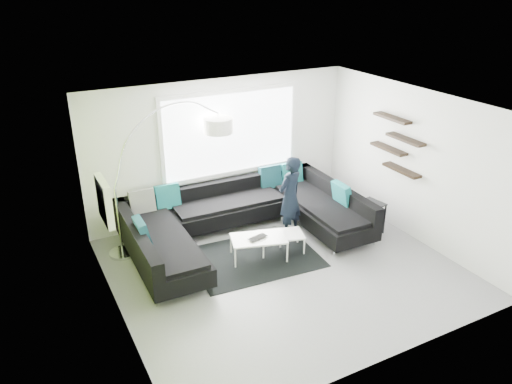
% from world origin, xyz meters
% --- Properties ---
extents(ground, '(5.50, 5.50, 0.00)m').
position_xyz_m(ground, '(0.00, 0.00, 0.00)').
color(ground, gray).
rests_on(ground, ground).
extents(room_shell, '(5.54, 5.04, 2.82)m').
position_xyz_m(room_shell, '(0.04, 0.21, 1.81)').
color(room_shell, white).
rests_on(room_shell, ground).
extents(sectional_sofa, '(4.29, 2.70, 0.91)m').
position_xyz_m(sectional_sofa, '(-0.15, 1.14, 0.40)').
color(sectional_sofa, black).
rests_on(sectional_sofa, ground).
extents(rug, '(2.29, 1.74, 0.01)m').
position_xyz_m(rug, '(-0.28, 0.54, 0.01)').
color(rug, black).
rests_on(rug, ground).
extents(coffee_table, '(1.38, 1.03, 0.40)m').
position_xyz_m(coffee_table, '(0.02, 0.52, 0.20)').
color(coffee_table, white).
rests_on(coffee_table, ground).
extents(arc_lamp, '(2.47, 0.98, 2.58)m').
position_xyz_m(arc_lamp, '(-2.31, 1.74, 1.29)').
color(arc_lamp, silver).
rests_on(arc_lamp, ground).
extents(side_table, '(0.52, 0.52, 0.62)m').
position_xyz_m(side_table, '(2.11, 0.35, 0.31)').
color(side_table, black).
rests_on(side_table, ground).
extents(person, '(0.84, 0.78, 1.58)m').
position_xyz_m(person, '(0.71, 1.00, 0.79)').
color(person, black).
rests_on(person, ground).
extents(laptop, '(0.45, 0.38, 0.03)m').
position_xyz_m(laptop, '(-0.23, 0.44, 0.42)').
color(laptop, black).
rests_on(laptop, coffee_table).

